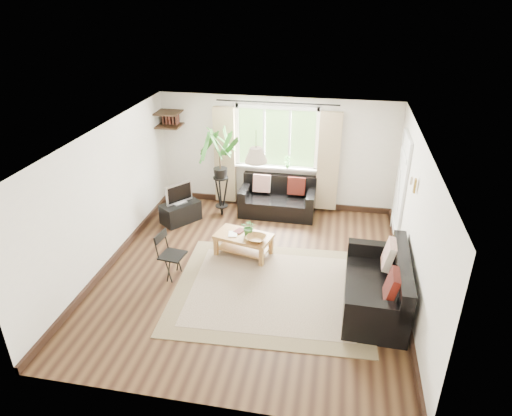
% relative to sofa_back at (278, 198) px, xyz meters
% --- Properties ---
extents(floor, '(5.50, 5.50, 0.00)m').
position_rel_sofa_back_xyz_m(floor, '(-0.11, -2.30, -0.37)').
color(floor, black).
rests_on(floor, ground).
extents(ceiling, '(5.50, 5.50, 0.00)m').
position_rel_sofa_back_xyz_m(ceiling, '(-0.11, -2.30, 2.03)').
color(ceiling, white).
rests_on(ceiling, floor).
extents(wall_back, '(5.00, 0.02, 2.40)m').
position_rel_sofa_back_xyz_m(wall_back, '(-0.11, 0.45, 0.83)').
color(wall_back, white).
rests_on(wall_back, floor).
extents(wall_front, '(5.00, 0.02, 2.40)m').
position_rel_sofa_back_xyz_m(wall_front, '(-0.11, -5.05, 0.83)').
color(wall_front, white).
rests_on(wall_front, floor).
extents(wall_left, '(0.02, 5.50, 2.40)m').
position_rel_sofa_back_xyz_m(wall_left, '(-2.61, -2.30, 0.83)').
color(wall_left, white).
rests_on(wall_left, floor).
extents(wall_right, '(0.02, 5.50, 2.40)m').
position_rel_sofa_back_xyz_m(wall_right, '(2.39, -2.30, 0.83)').
color(wall_right, white).
rests_on(wall_right, floor).
extents(rug, '(3.24, 2.82, 0.02)m').
position_rel_sofa_back_xyz_m(rug, '(0.31, -2.70, -0.36)').
color(rug, '#C2B196').
rests_on(rug, floor).
extents(window, '(2.50, 0.16, 2.16)m').
position_rel_sofa_back_xyz_m(window, '(-0.11, 0.41, 1.18)').
color(window, white).
rests_on(window, wall_back).
extents(door, '(0.06, 0.96, 2.06)m').
position_rel_sofa_back_xyz_m(door, '(2.36, -0.60, 0.63)').
color(door, silver).
rests_on(door, wall_right).
extents(corner_shelf, '(0.50, 0.50, 0.34)m').
position_rel_sofa_back_xyz_m(corner_shelf, '(-2.36, 0.20, 1.52)').
color(corner_shelf, black).
rests_on(corner_shelf, wall_back).
extents(pendant_lamp, '(0.36, 0.36, 0.54)m').
position_rel_sofa_back_xyz_m(pendant_lamp, '(-0.11, -1.90, 1.68)').
color(pendant_lamp, beige).
rests_on(pendant_lamp, ceiling).
extents(wall_sconce, '(0.12, 0.12, 0.28)m').
position_rel_sofa_back_xyz_m(wall_sconce, '(2.32, -2.00, 1.37)').
color(wall_sconce, beige).
rests_on(wall_sconce, wall_right).
extents(sofa_back, '(1.58, 0.80, 0.74)m').
position_rel_sofa_back_xyz_m(sofa_back, '(0.00, 0.00, 0.00)').
color(sofa_back, black).
rests_on(sofa_back, floor).
extents(sofa_right, '(1.80, 0.93, 0.84)m').
position_rel_sofa_back_xyz_m(sofa_right, '(1.89, -2.80, 0.05)').
color(sofa_right, black).
rests_on(sofa_right, floor).
extents(coffee_table, '(1.09, 0.76, 0.41)m').
position_rel_sofa_back_xyz_m(coffee_table, '(-0.37, -1.73, -0.17)').
color(coffee_table, brown).
rests_on(coffee_table, floor).
extents(table_plant, '(0.29, 0.26, 0.30)m').
position_rel_sofa_back_xyz_m(table_plant, '(-0.27, -1.71, 0.19)').
color(table_plant, '#336A2A').
rests_on(table_plant, coffee_table).
extents(bowl, '(0.41, 0.41, 0.09)m').
position_rel_sofa_back_xyz_m(bowl, '(-0.11, -1.88, 0.08)').
color(bowl, brown).
rests_on(bowl, coffee_table).
extents(book_a, '(0.19, 0.23, 0.02)m').
position_rel_sofa_back_xyz_m(book_a, '(-0.63, -1.76, 0.04)').
color(book_a, white).
rests_on(book_a, coffee_table).
extents(book_b, '(0.23, 0.25, 0.02)m').
position_rel_sofa_back_xyz_m(book_b, '(-0.53, -1.58, 0.05)').
color(book_b, '#552522').
rests_on(book_b, coffee_table).
extents(tv_stand, '(0.81, 0.88, 0.42)m').
position_rel_sofa_back_xyz_m(tv_stand, '(-1.91, -0.71, -0.16)').
color(tv_stand, black).
rests_on(tv_stand, floor).
extents(tv, '(0.52, 0.59, 0.45)m').
position_rel_sofa_back_xyz_m(tv, '(-1.91, -0.71, 0.27)').
color(tv, '#A5A5AA').
rests_on(tv, tv_stand).
extents(palm_stand, '(0.75, 0.75, 1.86)m').
position_rel_sofa_back_xyz_m(palm_stand, '(-1.16, -0.25, 0.56)').
color(palm_stand, black).
rests_on(palm_stand, floor).
extents(folding_chair, '(0.47, 0.47, 0.81)m').
position_rel_sofa_back_xyz_m(folding_chair, '(-1.37, -2.62, 0.03)').
color(folding_chair, black).
rests_on(folding_chair, floor).
extents(sill_plant, '(0.14, 0.10, 0.27)m').
position_rel_sofa_back_xyz_m(sill_plant, '(0.14, 0.33, 0.70)').
color(sill_plant, '#2D6023').
rests_on(sill_plant, window).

